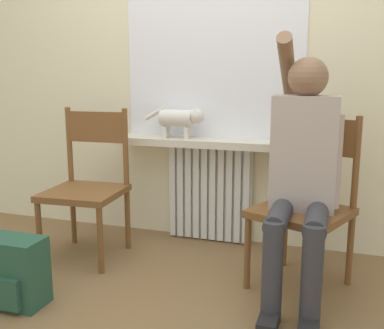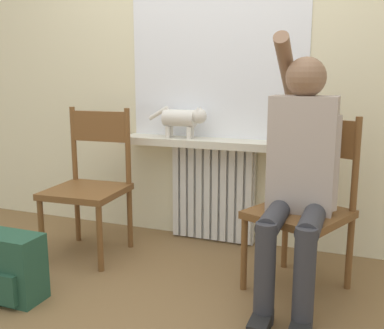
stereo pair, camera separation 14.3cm
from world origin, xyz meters
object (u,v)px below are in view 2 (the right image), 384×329
Objects in this scene: chair_right at (304,204)px; backpack at (10,268)px; cat at (184,118)px; person at (299,168)px; chair_left at (90,182)px.

chair_right is 1.59m from backpack.
backpack is at bearing -114.40° from cat.
person is at bearing -32.48° from cat.
chair_left is 0.69× the size of person.
person reaches higher than chair_left.
person is 3.88× the size of backpack.
chair_left is 1.37m from person.
person is at bearing 23.24° from backpack.
chair_left is 2.22× the size of cat.
chair_left is at bearing 87.73° from backpack.
chair_right is at bearing 80.96° from person.
chair_left is 0.76m from cat.
chair_right is at bearing -26.32° from cat.
chair_right is at bearing -3.46° from chair_left.
cat is 1.20× the size of backpack.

